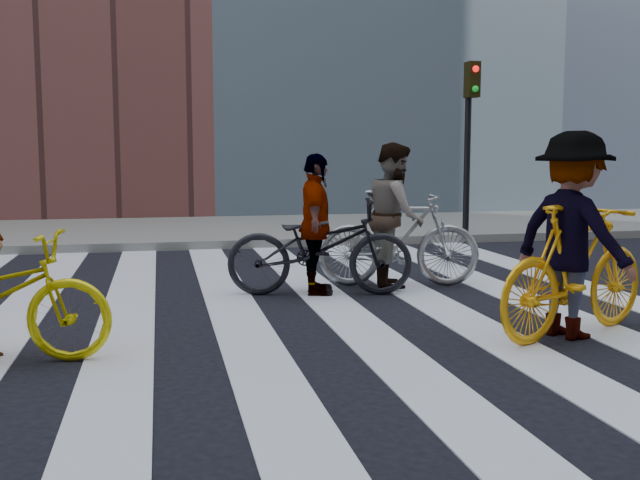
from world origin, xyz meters
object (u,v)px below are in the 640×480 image
object	(u,v)px
bike_yellow_right	(576,270)
rider_right	(572,235)
bike_silver_mid	(399,238)
traffic_signal	(470,119)
rider_mid	(395,215)
rider_rear	(316,225)
bike_dark_rear	(320,247)

from	to	relation	value
bike_yellow_right	rider_right	distance (m)	0.33
bike_silver_mid	rider_right	size ratio (longest dim) A/B	1.08
traffic_signal	bike_silver_mid	size ratio (longest dim) A/B	1.65
rider_mid	rider_rear	xyz separation A→B (m)	(-1.08, -0.35, -0.07)
bike_silver_mid	rider_rear	xyz separation A→B (m)	(-1.13, -0.35, 0.23)
bike_dark_rear	rider_right	world-z (taller)	rider_right
rider_rear	bike_yellow_right	bearing A→B (deg)	-131.05
traffic_signal	rider_rear	world-z (taller)	traffic_signal
rider_rear	bike_silver_mid	bearing A→B (deg)	-61.85
bike_yellow_right	rider_rear	xyz separation A→B (m)	(-1.90, 2.44, 0.22)
bike_dark_rear	rider_mid	world-z (taller)	rider_mid
bike_silver_mid	rider_right	distance (m)	2.90
bike_dark_rear	rider_right	xyz separation A→B (m)	(1.80, -2.44, 0.36)
bike_dark_rear	rider_mid	distance (m)	1.14
bike_silver_mid	bike_dark_rear	distance (m)	1.14
bike_yellow_right	traffic_signal	bearing A→B (deg)	-38.94
traffic_signal	rider_rear	size ratio (longest dim) A/B	2.00
bike_yellow_right	rider_right	bearing A→B (deg)	66.87
bike_silver_mid	rider_rear	bearing A→B (deg)	119.82
traffic_signal	rider_mid	world-z (taller)	traffic_signal
rider_right	rider_rear	bearing A→B (deg)	14.02
bike_silver_mid	bike_yellow_right	size ratio (longest dim) A/B	0.99
rider_mid	rider_rear	bearing A→B (deg)	120.56
bike_dark_rear	rider_rear	size ratio (longest dim) A/B	1.31
rider_mid	rider_rear	world-z (taller)	rider_mid
rider_rear	rider_right	bearing A→B (deg)	-131.79
bike_yellow_right	bike_dark_rear	size ratio (longest dim) A/B	0.93
rider_rear	bike_dark_rear	bearing A→B (deg)	-78.95
traffic_signal	rider_rear	bearing A→B (deg)	-129.86
traffic_signal	rider_right	world-z (taller)	traffic_signal
bike_silver_mid	bike_dark_rear	world-z (taller)	bike_silver_mid
rider_mid	traffic_signal	bearing A→B (deg)	-20.42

